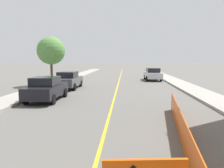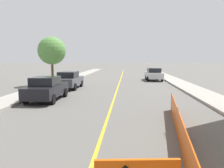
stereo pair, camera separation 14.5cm
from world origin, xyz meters
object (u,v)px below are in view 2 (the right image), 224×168
at_px(parked_car_curb_mid, 69,80).
at_px(street_tree_left_near, 52,51).
at_px(parked_car_curb_near, 47,88).
at_px(parked_car_curb_far, 154,74).

distance_m(parked_car_curb_mid, street_tree_left_near, 4.16).
distance_m(parked_car_curb_near, parked_car_curb_far, 16.58).
bearing_deg(street_tree_left_near, parked_car_curb_far, 29.06).
height_order(parked_car_curb_near, street_tree_left_near, street_tree_left_near).
bearing_deg(parked_car_curb_mid, parked_car_curb_far, 44.44).
xyz_separation_m(parked_car_curb_near, parked_car_curb_far, (8.75, 14.09, 0.00)).
bearing_deg(parked_car_curb_near, street_tree_left_near, 105.50).
height_order(parked_car_curb_far, street_tree_left_near, street_tree_left_near).
bearing_deg(parked_car_curb_far, parked_car_curb_near, -124.13).
xyz_separation_m(parked_car_curb_far, street_tree_left_near, (-11.08, -6.16, 2.77)).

